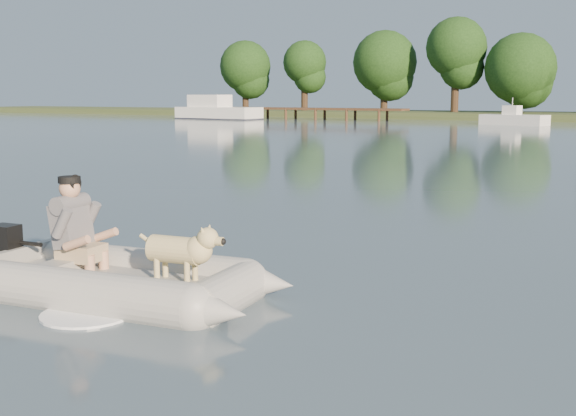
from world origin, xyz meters
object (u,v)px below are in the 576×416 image
Objects in this scene: dock at (310,114)px; motorboat at (514,112)px; dog at (176,255)px; man at (73,222)px; dinghy at (122,244)px; cabin_cruiser at (218,107)px.

dock is 18.93m from motorboat.
dog is 48.62m from motorboat.
dock is at bearing 108.68° from man.
cabin_cruiser is (-32.72, 47.73, 0.52)m from dinghy.
man is 0.13× the size of cabin_cruiser.
dog is 0.19× the size of motorboat.
cabin_cruiser is (-7.29, -3.83, 0.58)m from dock.
cabin_cruiser reaches higher than dock.
dinghy is 57.87m from cabin_cruiser.
dog is 58.12m from cabin_cruiser.
dog is 0.11× the size of cabin_cruiser.
man is at bearing -64.37° from dock.
dinghy is 4.29× the size of man.
motorboat is (18.62, -3.39, 0.42)m from dock.
cabin_cruiser reaches higher than dinghy.
cabin_cruiser is at bearing 117.48° from dinghy.
dog is at bearing 4.57° from dinghy.
dog is at bearing -51.29° from cabin_cruiser.
dinghy is 0.71m from man.
dog is at bearing -63.14° from dock.
dock reaches higher than dog.
motorboat is at bearing 91.84° from dog.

